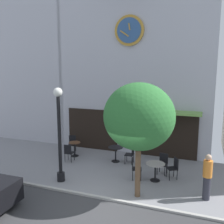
{
  "coord_description": "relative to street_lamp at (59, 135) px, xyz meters",
  "views": [
    {
      "loc": [
        2.87,
        -7.72,
        4.62
      ],
      "look_at": [
        -0.93,
        2.6,
        2.7
      ],
      "focal_mm": 40.64,
      "sensor_mm": 36.0,
      "label": 1
    }
  ],
  "objects": [
    {
      "name": "cafe_chair_near_lamp",
      "position": [
        2.19,
        2.85,
        -1.43
      ],
      "size": [
        0.42,
        0.42,
        0.9
      ],
      "color": "black",
      "rests_on": "ground_plane"
    },
    {
      "name": "ground_plane",
      "position": [
        2.51,
        -1.15,
        -1.99
      ],
      "size": [
        26.58,
        11.13,
        0.13
      ],
      "color": "gray"
    },
    {
      "name": "cafe_chair_outer",
      "position": [
        4.35,
        1.85,
        -1.43
      ],
      "size": [
        0.55,
        0.55,
        0.9
      ],
      "color": "black",
      "rests_on": "ground_plane"
    },
    {
      "name": "cafe_table_center_left",
      "position": [
        3.66,
        1.36,
        -1.4
      ],
      "size": [
        0.78,
        0.78,
        0.76
      ],
      "color": "black",
      "rests_on": "ground_plane"
    },
    {
      "name": "pedestrian_orange",
      "position": [
        5.64,
        0.48,
        -1.1
      ],
      "size": [
        0.45,
        0.45,
        1.67
      ],
      "color": "#2D2D38",
      "rests_on": "ground_plane"
    },
    {
      "name": "cafe_table_near_curb",
      "position": [
        -0.9,
        2.85,
        -1.47
      ],
      "size": [
        0.61,
        0.61,
        0.76
      ],
      "color": "black",
      "rests_on": "ground_plane"
    },
    {
      "name": "street_tree",
      "position": [
        3.29,
        -0.14,
        0.98
      ],
      "size": [
        2.5,
        2.25,
        4.14
      ],
      "color": "brown",
      "rests_on": "ground_plane"
    },
    {
      "name": "cafe_chair_corner",
      "position": [
        2.82,
        1.23,
        -1.43
      ],
      "size": [
        0.49,
        0.49,
        0.9
      ],
      "color": "black",
      "rests_on": "ground_plane"
    },
    {
      "name": "neighbor_building_left",
      "position": [
        -5.69,
        6.36,
        5.77
      ],
      "size": [
        6.45,
        3.91,
        15.46
      ],
      "color": "#B2B2BC",
      "rests_on": "ground_plane"
    },
    {
      "name": "cafe_chair_mid_row",
      "position": [
        -1.39,
        3.48,
        -1.43
      ],
      "size": [
        0.53,
        0.53,
        0.9
      ],
      "color": "black",
      "rests_on": "ground_plane"
    },
    {
      "name": "cafe_chair_by_entrance",
      "position": [
        3.83,
        2.21,
        -1.43
      ],
      "size": [
        0.45,
        0.45,
        0.9
      ],
      "color": "black",
      "rests_on": "ground_plane"
    },
    {
      "name": "cafe_chair_under_awning",
      "position": [
        -0.77,
        2.0,
        -1.43
      ],
      "size": [
        0.42,
        0.42,
        0.9
      ],
      "color": "black",
      "rests_on": "ground_plane"
    },
    {
      "name": "clock_building",
      "position": [
        1.59,
        5.41,
        3.93
      ],
      "size": [
        8.52,
        3.24,
        11.39
      ],
      "color": "#B2B2BC",
      "rests_on": "ground_plane"
    },
    {
      "name": "cafe_table_leftmost",
      "position": [
        1.4,
        2.85,
        -1.42
      ],
      "size": [
        0.74,
        0.74,
        0.76
      ],
      "color": "black",
      "rests_on": "ground_plane"
    },
    {
      "name": "street_lamp",
      "position": [
        0.0,
        0.0,
        0.0
      ],
      "size": [
        0.36,
        0.36,
        3.86
      ],
      "color": "black",
      "rests_on": "ground_plane"
    }
  ]
}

